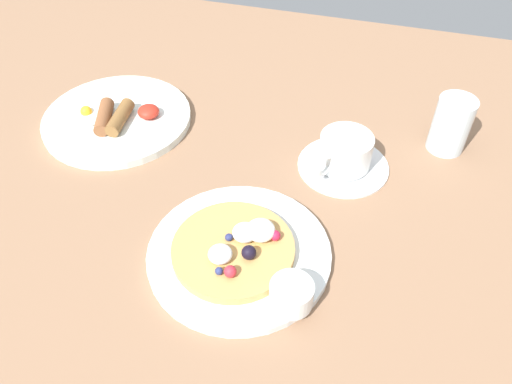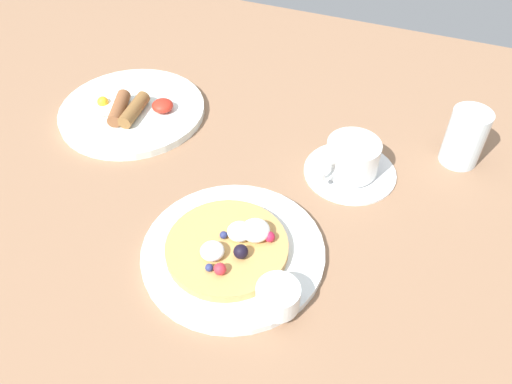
{
  "view_description": "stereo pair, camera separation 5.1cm",
  "coord_description": "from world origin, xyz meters",
  "px_view_note": "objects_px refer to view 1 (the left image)",
  "views": [
    {
      "loc": [
        0.19,
        -0.46,
        0.55
      ],
      "look_at": [
        0.05,
        0.03,
        0.04
      ],
      "focal_mm": 35.9,
      "sensor_mm": 36.0,
      "label": 1
    },
    {
      "loc": [
        0.24,
        -0.44,
        0.55
      ],
      "look_at": [
        0.05,
        0.03,
        0.04
      ],
      "focal_mm": 35.9,
      "sensor_mm": 36.0,
      "label": 2
    }
  ],
  "objects_px": {
    "syrup_ramekin": "(291,294)",
    "water_glass": "(451,125)",
    "breakfast_plate": "(117,119)",
    "coffee_cup": "(345,151)",
    "coffee_saucer": "(343,165)",
    "pancake_plate": "(239,253)"
  },
  "relations": [
    {
      "from": "syrup_ramekin",
      "to": "coffee_cup",
      "type": "height_order",
      "value": "coffee_cup"
    },
    {
      "from": "pancake_plate",
      "to": "syrup_ramekin",
      "type": "distance_m",
      "value": 0.1
    },
    {
      "from": "breakfast_plate",
      "to": "water_glass",
      "type": "xyz_separation_m",
      "value": [
        0.55,
        0.09,
        0.04
      ]
    },
    {
      "from": "coffee_cup",
      "to": "water_glass",
      "type": "distance_m",
      "value": 0.18
    },
    {
      "from": "syrup_ramekin",
      "to": "coffee_saucer",
      "type": "distance_m",
      "value": 0.28
    },
    {
      "from": "syrup_ramekin",
      "to": "breakfast_plate",
      "type": "height_order",
      "value": "syrup_ramekin"
    },
    {
      "from": "breakfast_plate",
      "to": "coffee_cup",
      "type": "xyz_separation_m",
      "value": [
        0.4,
        -0.01,
        0.03
      ]
    },
    {
      "from": "coffee_saucer",
      "to": "water_glass",
      "type": "relative_size",
      "value": 1.55
    },
    {
      "from": "pancake_plate",
      "to": "breakfast_plate",
      "type": "xyz_separation_m",
      "value": [
        -0.29,
        0.22,
        0.0
      ]
    },
    {
      "from": "coffee_saucer",
      "to": "coffee_cup",
      "type": "relative_size",
      "value": 1.38
    },
    {
      "from": "coffee_saucer",
      "to": "syrup_ramekin",
      "type": "bearing_deg",
      "value": -94.5
    },
    {
      "from": "coffee_saucer",
      "to": "pancake_plate",
      "type": "bearing_deg",
      "value": -116.12
    },
    {
      "from": "coffee_saucer",
      "to": "water_glass",
      "type": "bearing_deg",
      "value": 31.73
    },
    {
      "from": "breakfast_plate",
      "to": "coffee_cup",
      "type": "bearing_deg",
      "value": -1.37
    },
    {
      "from": "pancake_plate",
      "to": "coffee_saucer",
      "type": "xyz_separation_m",
      "value": [
        0.11,
        0.22,
        -0.0
      ]
    },
    {
      "from": "syrup_ramekin",
      "to": "water_glass",
      "type": "bearing_deg",
      "value": 64.62
    },
    {
      "from": "pancake_plate",
      "to": "breakfast_plate",
      "type": "height_order",
      "value": "breakfast_plate"
    },
    {
      "from": "coffee_saucer",
      "to": "coffee_cup",
      "type": "height_order",
      "value": "coffee_cup"
    },
    {
      "from": "water_glass",
      "to": "pancake_plate",
      "type": "bearing_deg",
      "value": -129.85
    },
    {
      "from": "coffee_cup",
      "to": "syrup_ramekin",
      "type": "bearing_deg",
      "value": -94.37
    },
    {
      "from": "breakfast_plate",
      "to": "water_glass",
      "type": "distance_m",
      "value": 0.56
    },
    {
      "from": "breakfast_plate",
      "to": "coffee_saucer",
      "type": "distance_m",
      "value": 0.4
    }
  ]
}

